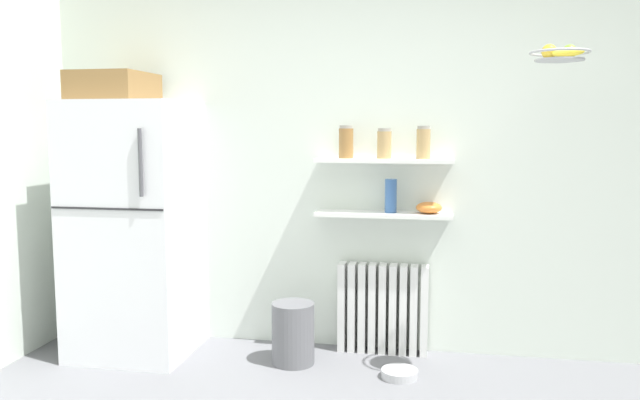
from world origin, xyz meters
The scene contains 13 objects.
back_wall centered at (0.00, 2.05, 1.30)m, with size 7.04×0.10×2.60m, color silver.
refrigerator centered at (-1.51, 1.65, 0.87)m, with size 0.74×0.73×1.84m.
radiator centered at (0.10, 1.92, 0.30)m, with size 0.59×0.12×0.60m.
wall_shelf_lower centered at (0.10, 1.89, 0.93)m, with size 0.88×0.22×0.03m, color white.
wall_shelf_upper centered at (0.10, 1.89, 1.28)m, with size 0.88×0.22×0.03m, color white.
storage_jar_0 centered at (-0.14, 1.89, 1.40)m, with size 0.09×0.09×0.21m.
storage_jar_1 centered at (0.10, 1.89, 1.39)m, with size 0.09×0.09×0.19m.
storage_jar_2 centered at (0.35, 1.89, 1.39)m, with size 0.09×0.09×0.21m.
vase centered at (0.15, 1.89, 1.05)m, with size 0.08×0.08×0.22m, color #38609E.
shelf_bowl centered at (0.39, 1.89, 0.98)m, with size 0.17×0.17×0.07m, color orange.
trash_bin centered at (-0.44, 1.62, 0.20)m, with size 0.27×0.27×0.39m, color slate.
pet_food_bowl centered at (0.24, 1.50, 0.03)m, with size 0.22×0.22×0.05m, color #B7B7BC.
hanging_fruit_basket centered at (1.06, 1.43, 1.88)m, with size 0.31×0.31×0.09m.
Camera 1 is at (0.43, -2.13, 1.49)m, focal length 35.18 mm.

